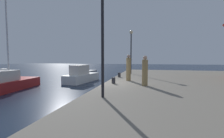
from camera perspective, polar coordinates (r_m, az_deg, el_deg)
The scene contains 9 objects.
ground_plane at distance 10.57m, azimuth -2.65°, elevation -9.31°, with size 120.00×120.00×0.00m, color #162338.
motorboat_grey at distance 21.14m, azimuth -10.55°, elevation -1.27°, with size 2.19×4.60×1.47m.
motorboat_white at distance 16.21m, azimuth -11.31°, elevation -2.45°, with size 2.30×4.73×1.77m.
lamp_post_mid_promenade at distance 6.45m, azimuth -3.56°, elevation 16.01°, with size 0.36×0.36×4.34m.
lamp_post_far_end at distance 16.50m, azimuth 7.10°, elevation 9.03°, with size 0.36×0.36×4.58m.
bollard_south at distance 9.98m, azimuth 0.56°, elevation -4.24°, with size 0.24×0.24×0.40m, color #2D2D33.
bollard_north at distance 13.39m, azimuth 2.72°, elevation -2.18°, with size 0.24×0.24×0.40m, color #2D2D33.
person_by_the_water at distance 9.29m, azimuth 12.13°, elevation -0.96°, with size 0.34×0.34×1.79m.
person_near_carousel at distance 11.28m, azimuth 6.15°, elevation 0.23°, with size 0.34×0.34×1.91m.
Camera 1 is at (2.75, -9.92, 2.40)m, focal length 24.59 mm.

